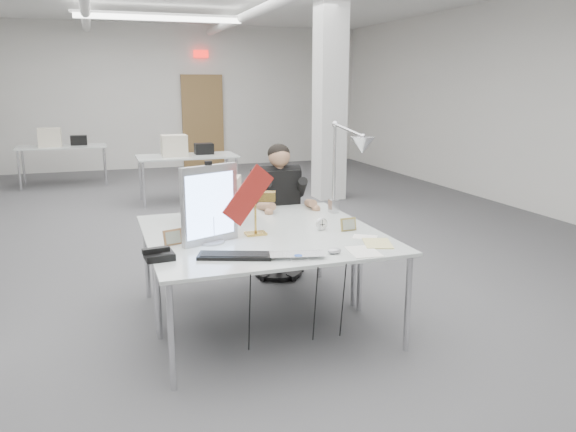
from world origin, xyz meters
name	(u,v)px	position (x,y,z in m)	size (l,w,h in m)	color
room_shell	(209,103)	(0.04, 0.13, 1.69)	(10.04, 14.04, 3.24)	#464648
desk_main	(280,249)	(0.00, -2.50, 0.74)	(1.80, 0.90, 0.03)	silver
desk_second	(248,221)	(0.00, -1.60, 0.74)	(1.80, 0.90, 0.03)	silver
bg_desk_a	(187,156)	(0.20, 3.00, 0.74)	(1.60, 0.80, 0.03)	silver
bg_desk_b	(62,147)	(-1.80, 5.20, 0.74)	(1.60, 0.80, 0.03)	silver
office_chair	(278,227)	(0.47, -1.01, 0.50)	(0.49, 0.49, 1.00)	black
seated_person	(279,189)	(0.47, -1.06, 0.90)	(0.50, 0.62, 0.93)	black
monitor	(210,204)	(-0.44, -2.21, 1.04)	(0.47, 0.05, 0.58)	#A9AAAE
pennant	(248,195)	(-0.16, -2.25, 1.10)	(0.44, 0.01, 0.18)	maroon
keyboard	(235,256)	(-0.36, -2.63, 0.77)	(0.50, 0.17, 0.02)	black
laptop	(298,258)	(0.03, -2.81, 0.77)	(0.37, 0.24, 0.03)	#BCBCC1
mouse	(334,251)	(0.31, -2.76, 0.77)	(0.10, 0.06, 0.04)	#ABAAAF
bankers_lamp	(255,214)	(-0.07, -2.10, 0.92)	(0.29, 0.12, 0.33)	gold
desk_phone	(159,256)	(-0.85, -2.50, 0.78)	(0.19, 0.17, 0.05)	black
picture_frame_left	(173,237)	(-0.71, -2.18, 0.81)	(0.15, 0.01, 0.12)	#A47146
picture_frame_right	(348,224)	(0.67, -2.23, 0.81)	(0.13, 0.01, 0.11)	#9C8643
desk_clock	(322,224)	(0.47, -2.13, 0.81)	(0.10, 0.10, 0.03)	silver
paper_stack_a	(363,252)	(0.52, -2.79, 0.76)	(0.20, 0.28, 0.01)	white
paper_stack_b	(378,243)	(0.71, -2.64, 0.76)	(0.20, 0.27, 0.01)	#D6CC80
paper_stack_c	(365,237)	(0.70, -2.45, 0.76)	(0.18, 0.13, 0.01)	white
beige_monitor	(215,200)	(-0.27, -1.58, 0.94)	(0.40, 0.38, 0.38)	beige
architect_lamp	(346,173)	(0.81, -1.84, 1.16)	(0.22, 0.63, 0.81)	#B9B8BD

